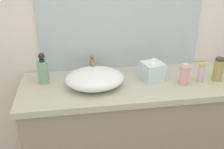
{
  "coord_description": "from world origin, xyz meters",
  "views": [
    {
      "loc": [
        -0.45,
        -1.2,
        1.74
      ],
      "look_at": [
        -0.2,
        0.39,
        0.97
      ],
      "focal_mm": 43.17,
      "sensor_mm": 36.0,
      "label": 1
    }
  ],
  "objects_px": {
    "sink_basin": "(95,78)",
    "spray_can": "(184,74)",
    "soap_dispenser": "(43,71)",
    "tissue_box": "(152,70)",
    "lotion_bottle": "(201,73)",
    "perfume_bottle": "(218,69)"
  },
  "relations": [
    {
      "from": "sink_basin",
      "to": "spray_can",
      "type": "distance_m",
      "value": 0.61
    },
    {
      "from": "soap_dispenser",
      "to": "tissue_box",
      "type": "relative_size",
      "value": 1.3
    },
    {
      "from": "sink_basin",
      "to": "lotion_bottle",
      "type": "xyz_separation_m",
      "value": [
        0.73,
        -0.04,
        0.01
      ]
    },
    {
      "from": "tissue_box",
      "to": "perfume_bottle",
      "type": "bearing_deg",
      "value": -9.48
    },
    {
      "from": "soap_dispenser",
      "to": "tissue_box",
      "type": "distance_m",
      "value": 0.75
    },
    {
      "from": "perfume_bottle",
      "to": "spray_can",
      "type": "height_order",
      "value": "perfume_bottle"
    },
    {
      "from": "lotion_bottle",
      "to": "tissue_box",
      "type": "relative_size",
      "value": 0.81
    },
    {
      "from": "soap_dispenser",
      "to": "lotion_bottle",
      "type": "bearing_deg",
      "value": -7.83
    },
    {
      "from": "soap_dispenser",
      "to": "lotion_bottle",
      "type": "xyz_separation_m",
      "value": [
        1.07,
        -0.15,
        -0.03
      ]
    },
    {
      "from": "sink_basin",
      "to": "soap_dispenser",
      "type": "height_order",
      "value": "soap_dispenser"
    },
    {
      "from": "lotion_bottle",
      "to": "tissue_box",
      "type": "xyz_separation_m",
      "value": [
        -0.32,
        0.08,
        0.01
      ]
    },
    {
      "from": "lotion_bottle",
      "to": "perfume_bottle",
      "type": "bearing_deg",
      "value": 2.92
    },
    {
      "from": "sink_basin",
      "to": "spray_can",
      "type": "bearing_deg",
      "value": -5.18
    },
    {
      "from": "lotion_bottle",
      "to": "soap_dispenser",
      "type": "bearing_deg",
      "value": 172.17
    },
    {
      "from": "lotion_bottle",
      "to": "sink_basin",
      "type": "bearing_deg",
      "value": 176.54
    },
    {
      "from": "sink_basin",
      "to": "soap_dispenser",
      "type": "relative_size",
      "value": 1.79
    },
    {
      "from": "perfume_bottle",
      "to": "sink_basin",
      "type": "bearing_deg",
      "value": 177.5
    },
    {
      "from": "lotion_bottle",
      "to": "tissue_box",
      "type": "distance_m",
      "value": 0.33
    },
    {
      "from": "sink_basin",
      "to": "soap_dispenser",
      "type": "xyz_separation_m",
      "value": [
        -0.34,
        0.1,
        0.03
      ]
    },
    {
      "from": "perfume_bottle",
      "to": "soap_dispenser",
      "type": "bearing_deg",
      "value": 173.31
    },
    {
      "from": "sink_basin",
      "to": "perfume_bottle",
      "type": "height_order",
      "value": "perfume_bottle"
    },
    {
      "from": "sink_basin",
      "to": "lotion_bottle",
      "type": "relative_size",
      "value": 2.88
    }
  ]
}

